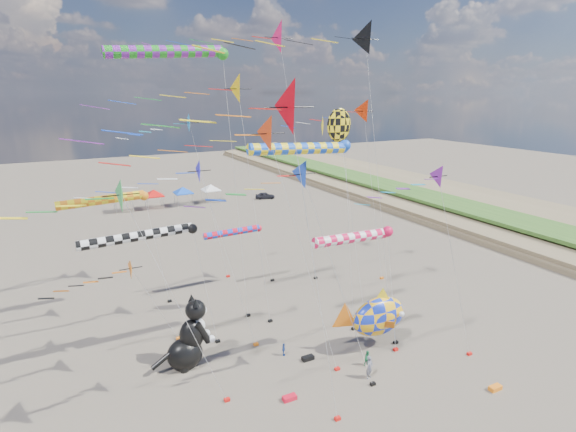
{
  "coord_description": "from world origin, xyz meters",
  "views": [
    {
      "loc": [
        -14.96,
        -16.34,
        19.07
      ],
      "look_at": [
        -0.27,
        12.0,
        10.3
      ],
      "focal_mm": 28.0,
      "sensor_mm": 36.0,
      "label": 1
    }
  ],
  "objects_px": {
    "child_green": "(368,358)",
    "child_blue": "(284,349)",
    "fish_inflatable": "(378,316)",
    "cat_inflatable": "(188,332)",
    "person_adult": "(369,367)",
    "parked_car": "(265,196)"
  },
  "relations": [
    {
      "from": "cat_inflatable",
      "to": "child_green",
      "type": "bearing_deg",
      "value": -31.39
    },
    {
      "from": "child_blue",
      "to": "cat_inflatable",
      "type": "bearing_deg",
      "value": 107.56
    },
    {
      "from": "fish_inflatable",
      "to": "person_adult",
      "type": "xyz_separation_m",
      "value": [
        -2.84,
        -2.81,
        -1.85
      ]
    },
    {
      "from": "person_adult",
      "to": "child_green",
      "type": "bearing_deg",
      "value": 31.44
    },
    {
      "from": "child_green",
      "to": "child_blue",
      "type": "bearing_deg",
      "value": 140.05
    },
    {
      "from": "cat_inflatable",
      "to": "person_adult",
      "type": "height_order",
      "value": "cat_inflatable"
    },
    {
      "from": "fish_inflatable",
      "to": "child_green",
      "type": "height_order",
      "value": "fish_inflatable"
    },
    {
      "from": "person_adult",
      "to": "child_green",
      "type": "height_order",
      "value": "person_adult"
    },
    {
      "from": "fish_inflatable",
      "to": "parked_car",
      "type": "xyz_separation_m",
      "value": [
        13.44,
        50.13,
        -2.08
      ]
    },
    {
      "from": "cat_inflatable",
      "to": "parked_car",
      "type": "distance_m",
      "value": 53.07
    },
    {
      "from": "child_green",
      "to": "parked_car",
      "type": "bearing_deg",
      "value": 72.77
    },
    {
      "from": "child_blue",
      "to": "person_adult",
      "type": "bearing_deg",
      "value": -107.45
    },
    {
      "from": "person_adult",
      "to": "child_blue",
      "type": "height_order",
      "value": "person_adult"
    },
    {
      "from": "child_blue",
      "to": "parked_car",
      "type": "xyz_separation_m",
      "value": [
        20.29,
        47.75,
        0.12
      ]
    },
    {
      "from": "child_blue",
      "to": "parked_car",
      "type": "distance_m",
      "value": 51.89
    },
    {
      "from": "cat_inflatable",
      "to": "child_green",
      "type": "xyz_separation_m",
      "value": [
        11.43,
        -6.0,
        -2.05
      ]
    },
    {
      "from": "fish_inflatable",
      "to": "child_green",
      "type": "bearing_deg",
      "value": -142.41
    },
    {
      "from": "parked_car",
      "to": "cat_inflatable",
      "type": "bearing_deg",
      "value": 168.83
    },
    {
      "from": "person_adult",
      "to": "child_green",
      "type": "relative_size",
      "value": 1.43
    },
    {
      "from": "person_adult",
      "to": "child_blue",
      "type": "xyz_separation_m",
      "value": [
        -4.01,
        5.18,
        -0.34
      ]
    },
    {
      "from": "child_green",
      "to": "child_blue",
      "type": "xyz_separation_m",
      "value": [
        -4.81,
        3.95,
        -0.09
      ]
    },
    {
      "from": "fish_inflatable",
      "to": "person_adult",
      "type": "height_order",
      "value": "fish_inflatable"
    }
  ]
}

